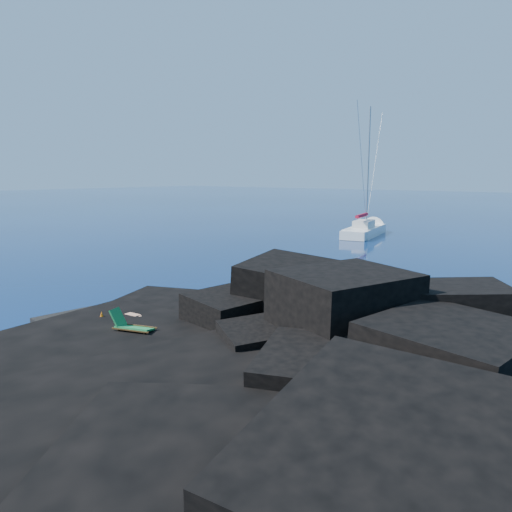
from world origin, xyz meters
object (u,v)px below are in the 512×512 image
(deck_chair, at_px, (134,323))
(sunbather, at_px, (133,316))
(sailboat, at_px, (365,235))
(marker_cone, at_px, (102,317))

(deck_chair, height_order, sunbather, deck_chair)
(sailboat, height_order, sunbather, sailboat)
(deck_chair, xyz_separation_m, sunbather, (-2.07, 1.47, -0.45))
(deck_chair, bearing_deg, sunbather, 125.51)
(sailboat, height_order, marker_cone, sailboat)
(marker_cone, bearing_deg, sailboat, 100.07)
(deck_chair, bearing_deg, sailboat, 84.63)
(sunbather, height_order, marker_cone, marker_cone)
(sailboat, relative_size, marker_cone, 28.27)
(sunbather, bearing_deg, marker_cone, -131.24)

